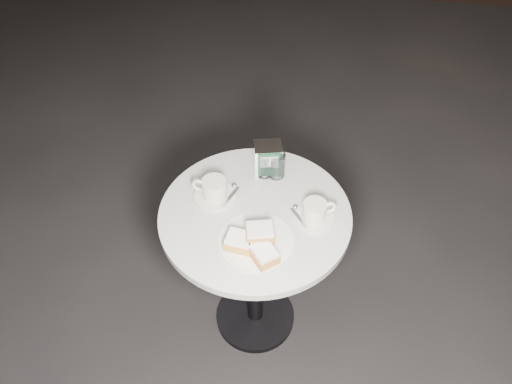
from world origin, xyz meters
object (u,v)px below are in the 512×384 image
at_px(coffee_cup_right, 315,212).
at_px(water_glass_left, 264,164).
at_px(beignet_plate, 254,245).
at_px(napkin_dispenser, 268,158).
at_px(water_glass_right, 277,165).
at_px(cafe_table, 255,246).
at_px(coffee_cup_left, 214,190).

height_order(coffee_cup_right, water_glass_left, water_glass_left).
height_order(beignet_plate, napkin_dispenser, napkin_dispenser).
xyz_separation_m(coffee_cup_right, water_glass_right, (-0.17, 0.20, 0.02)).
bearing_deg(cafe_table, water_glass_left, 90.35).
bearing_deg(beignet_plate, water_glass_right, 87.06).
xyz_separation_m(cafe_table, coffee_cup_left, (-0.16, 0.05, 0.23)).
bearing_deg(water_glass_right, water_glass_left, -178.62).
height_order(beignet_plate, water_glass_right, water_glass_right).
bearing_deg(coffee_cup_right, water_glass_right, 107.54).
xyz_separation_m(coffee_cup_left, water_glass_left, (0.16, 0.15, 0.02)).
height_order(coffee_cup_right, water_glass_right, water_glass_right).
height_order(coffee_cup_left, coffee_cup_right, coffee_cup_left).
height_order(water_glass_left, water_glass_right, water_glass_left).
bearing_deg(coffee_cup_left, cafe_table, -13.25).
bearing_deg(water_glass_right, beignet_plate, -92.94).
bearing_deg(water_glass_right, cafe_table, -103.02).
bearing_deg(napkin_dispenser, coffee_cup_left, -148.96).
bearing_deg(coffee_cup_left, water_glass_left, 47.95).
xyz_separation_m(coffee_cup_left, water_glass_right, (0.21, 0.16, 0.02)).
distance_m(coffee_cup_right, water_glass_right, 0.26).
xyz_separation_m(coffee_cup_left, napkin_dispenser, (0.17, 0.18, 0.03)).
xyz_separation_m(beignet_plate, water_glass_left, (-0.03, 0.38, 0.02)).
height_order(coffee_cup_left, napkin_dispenser, napkin_dispenser).
xyz_separation_m(water_glass_right, napkin_dispenser, (-0.04, 0.02, 0.01)).
xyz_separation_m(beignet_plate, coffee_cup_right, (0.18, 0.18, -0.00)).
distance_m(water_glass_right, napkin_dispenser, 0.04).
xyz_separation_m(beignet_plate, water_glass_right, (0.02, 0.38, 0.02)).
xyz_separation_m(cafe_table, napkin_dispenser, (0.01, 0.23, 0.26)).
relative_size(coffee_cup_right, water_glass_right, 1.82).
bearing_deg(coffee_cup_right, cafe_table, 160.04).
height_order(cafe_table, beignet_plate, beignet_plate).
xyz_separation_m(cafe_table, coffee_cup_right, (0.21, 0.01, 0.23)).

